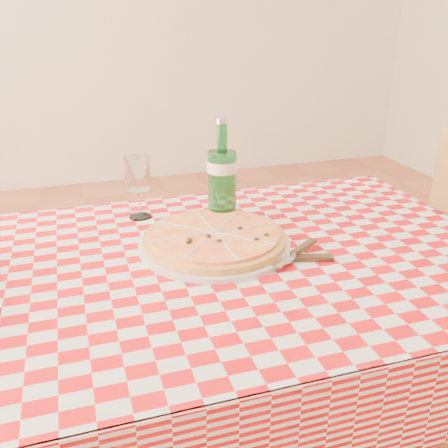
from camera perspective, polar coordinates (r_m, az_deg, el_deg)
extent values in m
cube|color=brown|center=(1.20, 1.77, -4.82)|extent=(1.20, 0.80, 0.04)
cylinder|color=brown|center=(1.65, -21.16, -13.32)|extent=(0.06, 0.06, 0.71)
cylinder|color=brown|center=(1.87, 14.11, -7.77)|extent=(0.06, 0.06, 0.71)
cube|color=#A1090E|center=(1.19, 1.78, -3.80)|extent=(1.30, 0.90, 0.01)
cylinder|color=brown|center=(1.87, 21.26, -13.37)|extent=(0.04, 0.04, 0.46)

